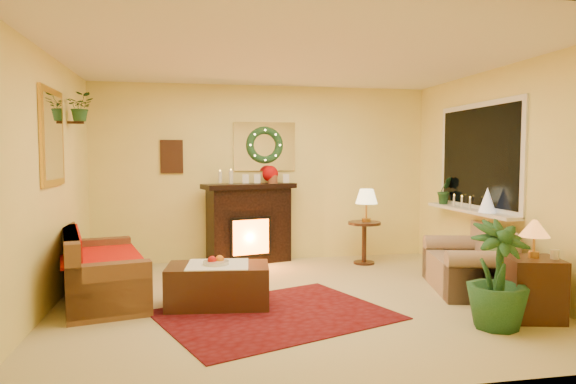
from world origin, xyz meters
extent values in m
plane|color=beige|center=(0.00, 0.00, 0.00)|extent=(5.00, 5.00, 0.00)
plane|color=white|center=(0.00, 0.00, 2.60)|extent=(5.00, 5.00, 0.00)
plane|color=#EFD88C|center=(0.00, 2.25, 1.30)|extent=(5.00, 5.00, 0.00)
plane|color=#EFD88C|center=(0.00, -2.25, 1.30)|extent=(5.00, 5.00, 0.00)
plane|color=#EFD88C|center=(-2.50, 0.00, 1.30)|extent=(4.50, 4.50, 0.00)
plane|color=#EFD88C|center=(2.50, 0.00, 1.30)|extent=(4.50, 4.50, 0.00)
cube|color=#3D0609|center=(-0.29, -0.50, 0.01)|extent=(2.55, 2.24, 0.01)
cube|color=brown|center=(-2.04, 0.44, 0.43)|extent=(1.16, 1.90, 0.76)
cube|color=red|center=(-2.09, 0.61, 0.46)|extent=(0.82, 1.34, 0.02)
cube|color=black|center=(-0.26, 2.04, 0.55)|extent=(1.25, 0.69, 1.09)
sphere|color=#A90607|center=(0.06, 2.06, 1.30)|extent=(0.24, 0.24, 0.24)
cylinder|color=white|center=(-0.67, 2.00, 1.26)|extent=(0.05, 0.05, 0.16)
cylinder|color=#FFEECB|center=(-0.52, 2.02, 1.26)|extent=(0.06, 0.06, 0.19)
cube|color=white|center=(0.00, 2.23, 1.70)|extent=(0.92, 0.02, 0.72)
torus|color=#194719|center=(0.00, 2.19, 1.72)|extent=(0.55, 0.11, 0.55)
cube|color=#381E11|center=(-1.35, 2.23, 1.55)|extent=(0.32, 0.03, 0.48)
cube|color=gold|center=(-2.48, 0.30, 1.75)|extent=(0.03, 0.84, 1.00)
imported|color=#194719|center=(-2.34, 1.05, 1.97)|extent=(0.33, 0.28, 0.36)
cube|color=gray|center=(2.06, 0.05, 0.42)|extent=(1.02, 1.42, 0.74)
cube|color=white|center=(2.48, 0.55, 1.55)|extent=(0.03, 1.86, 1.36)
cube|color=black|center=(2.47, 0.55, 1.55)|extent=(0.02, 1.70, 1.22)
cube|color=white|center=(2.38, 0.55, 0.87)|extent=(0.22, 1.86, 0.04)
cone|color=white|center=(2.36, 0.13, 1.04)|extent=(0.20, 0.20, 0.29)
imported|color=#264F20|center=(2.39, 1.23, 1.08)|extent=(0.27, 0.22, 0.50)
cylinder|color=#3B1811|center=(1.37, 1.65, 0.33)|extent=(0.48, 0.48, 0.61)
cone|color=#FFEA9B|center=(1.40, 1.67, 0.88)|extent=(0.32, 0.32, 0.49)
cube|color=#4B2D17|center=(2.11, -1.05, 0.27)|extent=(0.58, 0.58, 0.59)
cone|color=yellow|center=(2.12, -1.04, 0.74)|extent=(0.28, 0.28, 0.41)
cube|color=black|center=(-0.82, -0.09, 0.21)|extent=(1.10, 0.68, 0.44)
cylinder|color=beige|center=(-0.84, -0.11, 0.45)|extent=(0.27, 0.27, 0.06)
imported|color=#133416|center=(1.62, -1.23, 0.45)|extent=(1.82, 1.82, 2.92)
camera|label=1|loc=(-1.08, -5.35, 1.56)|focal=32.00mm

